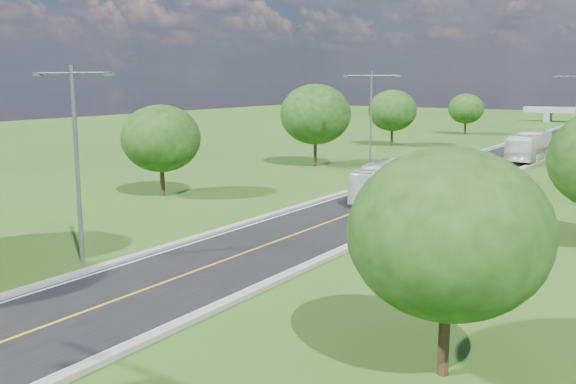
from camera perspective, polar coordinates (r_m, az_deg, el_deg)
name	(u,v)px	position (r m, az deg, el deg)	size (l,w,h in m)	color
ground	(482,166)	(72.32, 16.85, 2.21)	(260.00, 260.00, 0.00)	#275B19
road	(498,160)	(78.04, 18.14, 2.71)	(8.00, 150.00, 0.06)	black
curb_left	(462,157)	(79.25, 15.18, 3.02)	(0.50, 150.00, 0.22)	gray
curb_right	(536,162)	(77.02, 21.19, 2.50)	(0.50, 150.00, 0.22)	gray
speed_limit_sign	(463,183)	(49.76, 15.27, 0.75)	(0.55, 0.09, 2.40)	slate
streetlight_near_left	(76,147)	(33.81, -18.32, 3.78)	(5.90, 0.25, 10.00)	slate
streetlight_mid_left	(371,116)	(60.00, 7.38, 6.74)	(5.90, 0.25, 10.00)	slate
tree_lb	(161,138)	(51.99, -11.22, 4.69)	(6.30, 6.30, 7.33)	black
tree_lc	(315,114)	(68.72, 2.45, 6.91)	(7.56, 7.56, 8.79)	black
tree_ld	(392,110)	(90.93, 9.27, 7.17)	(6.72, 6.72, 7.82)	black
tree_le	(466,109)	(112.43, 15.54, 7.15)	(5.88, 5.88, 6.84)	black
tree_ra	(449,233)	(20.37, 14.09, -3.59)	(6.30, 6.30, 7.33)	black
bus_outbound	(529,146)	(78.38, 20.66, 3.83)	(2.76, 11.79, 3.29)	white
bus_inbound	(382,181)	(50.77, 8.36, 1.02)	(2.34, 10.01, 2.79)	silver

